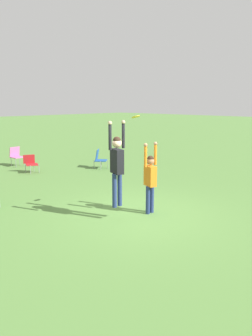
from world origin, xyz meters
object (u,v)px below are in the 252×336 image
at_px(camping_chair_0, 31,162).
at_px(camping_chair_3, 99,158).
at_px(person_jumping, 117,161).
at_px(person_defending, 150,177).
at_px(camping_chair_2, 16,155).
at_px(frisbee, 136,117).

bearing_deg(camping_chair_0, camping_chair_3, 177.32).
bearing_deg(person_jumping, person_defending, -90.00).
distance_m(person_jumping, camping_chair_2, 9.02).
bearing_deg(person_jumping, camping_chair_0, 6.07).
distance_m(camping_chair_0, camping_chair_3, 3.09).
bearing_deg(person_jumping, camping_chair_3, -19.51).
xyz_separation_m(frisbee, camping_chair_2, (1.14, 8.84, -2.15)).
height_order(person_defending, camping_chair_0, person_defending).
relative_size(person_jumping, frisbee, 10.03).
relative_size(person_defending, camping_chair_3, 2.28).
distance_m(camping_chair_2, camping_chair_3, 4.12).
xyz_separation_m(person_defending, camping_chair_3, (3.23, 5.76, -0.56)).
xyz_separation_m(camping_chair_0, camping_chair_3, (2.72, -1.47, 0.04)).
relative_size(person_jumping, camping_chair_3, 2.57).
distance_m(frisbee, camping_chair_2, 9.17).
xyz_separation_m(person_jumping, person_defending, (0.97, -0.32, -0.52)).
height_order(person_jumping, camping_chair_2, person_jumping).
bearing_deg(camping_chair_3, camping_chair_2, -93.91).
bearing_deg(camping_chair_2, person_defending, 81.07).
relative_size(person_jumping, camping_chair_2, 2.46).
xyz_separation_m(person_defending, frisbee, (-0.32, 0.26, 1.63)).
bearing_deg(camping_chair_0, camping_chair_2, -73.91).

